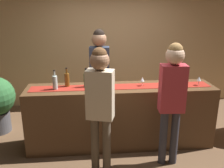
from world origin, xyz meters
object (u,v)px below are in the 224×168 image
at_px(wine_glass_near_customer, 142,80).
at_px(wine_bottle_green, 86,80).
at_px(wine_bottle_amber, 67,80).
at_px(wine_glass_mid_counter, 199,79).
at_px(customer_browsing, 100,99).
at_px(wine_glass_far_end, 179,79).
at_px(customer_sipping, 172,92).
at_px(bartender, 100,68).
at_px(wine_bottle_clear, 55,82).

bearing_deg(wine_glass_near_customer, wine_bottle_green, 178.39).
bearing_deg(wine_bottle_green, wine_bottle_amber, 168.97).
xyz_separation_m(wine_glass_mid_counter, customer_browsing, (-1.58, -0.65, -0.03)).
xyz_separation_m(wine_glass_near_customer, wine_glass_far_end, (0.58, -0.02, 0.00)).
xyz_separation_m(wine_glass_far_end, customer_sipping, (-0.30, -0.58, -0.01)).
distance_m(customer_sipping, customer_browsing, 0.98).
distance_m(wine_bottle_amber, wine_bottle_green, 0.30).
relative_size(wine_glass_far_end, customer_browsing, 0.08).
height_order(wine_bottle_amber, bartender, bartender).
height_order(wine_glass_near_customer, customer_sipping, customer_sipping).
bearing_deg(bartender, wine_glass_near_customer, 141.91).
bearing_deg(customer_browsing, wine_glass_near_customer, 61.71).
bearing_deg(bartender, wine_bottle_clear, 45.15).
bearing_deg(customer_sipping, wine_bottle_green, 155.13).
xyz_separation_m(wine_glass_far_end, customer_browsing, (-1.27, -0.68, -0.03)).
height_order(bartender, customer_browsing, bartender).
distance_m(wine_bottle_amber, customer_sipping, 1.60).
relative_size(wine_bottle_green, wine_glass_far_end, 2.10).
bearing_deg(customer_sipping, wine_bottle_clear, 164.59).
xyz_separation_m(wine_bottle_amber, wine_bottle_green, (0.29, -0.06, 0.00)).
bearing_deg(wine_glass_far_end, wine_bottle_amber, 176.59).
bearing_deg(customer_browsing, bartender, 103.81).
bearing_deg(wine_bottle_amber, wine_bottle_green, -11.03).
relative_size(wine_glass_near_customer, customer_browsing, 0.08).
height_order(wine_bottle_clear, customer_browsing, customer_browsing).
distance_m(wine_bottle_green, customer_browsing, 0.75).
bearing_deg(wine_bottle_clear, wine_glass_near_customer, 1.87).
relative_size(wine_bottle_clear, wine_glass_near_customer, 2.10).
relative_size(bartender, customer_sipping, 1.04).
bearing_deg(wine_bottle_green, wine_glass_mid_counter, -2.57).
bearing_deg(wine_glass_mid_counter, customer_sipping, -138.28).
height_order(wine_glass_far_end, customer_browsing, customer_browsing).
relative_size(wine_glass_near_customer, wine_glass_mid_counter, 1.00).
height_order(wine_bottle_amber, wine_glass_mid_counter, wine_bottle_amber).
bearing_deg(wine_bottle_amber, wine_glass_far_end, -3.41).
xyz_separation_m(wine_glass_mid_counter, customer_sipping, (-0.61, -0.55, -0.01)).
distance_m(wine_bottle_green, wine_glass_near_customer, 0.87).
relative_size(wine_glass_mid_counter, customer_browsing, 0.08).
relative_size(wine_bottle_clear, wine_bottle_green, 1.00).
bearing_deg(wine_bottle_amber, wine_bottle_clear, -143.35).
xyz_separation_m(wine_bottle_amber, wine_glass_near_customer, (1.16, -0.08, -0.01)).
relative_size(bartender, customer_browsing, 1.06).
xyz_separation_m(wine_bottle_clear, customer_browsing, (0.64, -0.66, -0.03)).
height_order(wine_bottle_green, wine_glass_far_end, wine_bottle_green).
height_order(wine_bottle_clear, customer_sipping, customer_sipping).
xyz_separation_m(wine_bottle_green, wine_glass_near_customer, (0.87, -0.02, -0.01)).
relative_size(wine_bottle_green, wine_glass_mid_counter, 2.10).
distance_m(wine_bottle_clear, wine_bottle_green, 0.47).
height_order(wine_bottle_green, customer_sipping, customer_sipping).
bearing_deg(wine_bottle_clear, bartender, 41.44).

